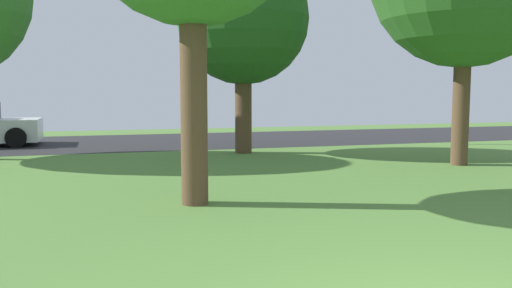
% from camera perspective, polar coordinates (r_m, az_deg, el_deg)
% --- Properties ---
extents(road_strip, '(44.00, 6.40, 0.01)m').
position_cam_1_polar(road_strip, '(19.24, -8.68, 0.33)').
color(road_strip, '#28282B').
rests_on(road_strip, ground_plane).
extents(oak_tree_center, '(3.76, 3.76, 5.72)m').
position_cam_1_polar(oak_tree_center, '(15.47, -1.39, 13.24)').
color(oak_tree_center, brown).
rests_on(oak_tree_center, ground_plane).
extents(street_lamp_post, '(0.14, 0.14, 4.50)m').
position_cam_1_polar(street_lamp_post, '(19.00, 20.62, 6.75)').
color(street_lamp_post, '#2D2D33').
rests_on(street_lamp_post, ground_plane).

